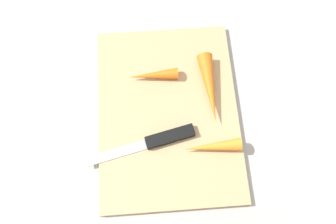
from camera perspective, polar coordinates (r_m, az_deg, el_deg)
name	(u,v)px	position (r m, az deg, el deg)	size (l,w,h in m)	color
ground_plane	(168,114)	(0.73, 0.00, -0.34)	(1.40, 1.40, 0.00)	#ADA8A0
cutting_board	(168,113)	(0.73, 0.00, -0.17)	(0.36, 0.26, 0.01)	tan
knife	(163,139)	(0.70, -0.79, -3.96)	(0.06, 0.20, 0.01)	#B7B7BC
carrot_medium	(212,147)	(0.69, 6.55, -5.10)	(0.02, 0.02, 0.10)	orange
carrot_longest	(210,88)	(0.73, 6.20, 3.54)	(0.03, 0.03, 0.14)	orange
carrot_shortest	(153,75)	(0.74, -2.16, 5.43)	(0.02, 0.02, 0.09)	orange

